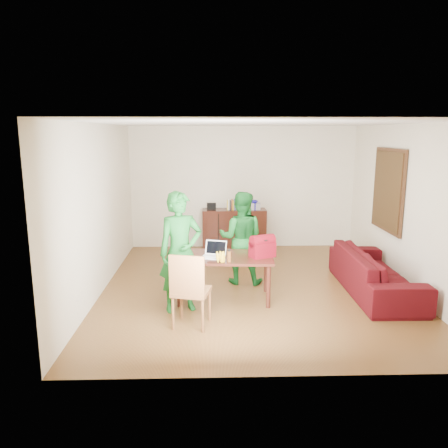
{
  "coord_description": "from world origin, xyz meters",
  "views": [
    {
      "loc": [
        -0.71,
        -6.96,
        2.55
      ],
      "look_at": [
        -0.51,
        -0.29,
        1.16
      ],
      "focal_mm": 35.0,
      "sensor_mm": 36.0,
      "label": 1
    }
  ],
  "objects_px": {
    "bottle": "(229,256)",
    "table": "(224,261)",
    "red_bag": "(262,248)",
    "person_near": "(180,252)",
    "laptop": "(213,255)",
    "sofa": "(375,272)",
    "chair": "(191,304)",
    "person_far": "(241,238)"
  },
  "relations": [
    {
      "from": "person_far",
      "to": "sofa",
      "type": "bearing_deg",
      "value": 176.82
    },
    {
      "from": "person_near",
      "to": "sofa",
      "type": "distance_m",
      "value": 3.21
    },
    {
      "from": "chair",
      "to": "person_near",
      "type": "xyz_separation_m",
      "value": [
        -0.17,
        0.55,
        0.58
      ]
    },
    {
      "from": "person_far",
      "to": "sofa",
      "type": "distance_m",
      "value": 2.26
    },
    {
      "from": "person_far",
      "to": "laptop",
      "type": "height_order",
      "value": "person_far"
    },
    {
      "from": "table",
      "to": "bottle",
      "type": "distance_m",
      "value": 0.37
    },
    {
      "from": "person_near",
      "to": "sofa",
      "type": "xyz_separation_m",
      "value": [
        3.1,
        0.64,
        -0.54
      ]
    },
    {
      "from": "chair",
      "to": "person_near",
      "type": "height_order",
      "value": "person_near"
    },
    {
      "from": "table",
      "to": "red_bag",
      "type": "distance_m",
      "value": 0.62
    },
    {
      "from": "chair",
      "to": "laptop",
      "type": "bearing_deg",
      "value": 84.28
    },
    {
      "from": "person_far",
      "to": "sofa",
      "type": "xyz_separation_m",
      "value": [
        2.15,
        -0.55,
        -0.46
      ]
    },
    {
      "from": "person_near",
      "to": "laptop",
      "type": "bearing_deg",
      "value": 14.0
    },
    {
      "from": "table",
      "to": "red_bag",
      "type": "bearing_deg",
      "value": -3.38
    },
    {
      "from": "person_near",
      "to": "person_far",
      "type": "bearing_deg",
      "value": 31.07
    },
    {
      "from": "person_far",
      "to": "laptop",
      "type": "xyz_separation_m",
      "value": [
        -0.48,
        -0.87,
        -0.05
      ]
    },
    {
      "from": "chair",
      "to": "sofa",
      "type": "bearing_deg",
      "value": 35.44
    },
    {
      "from": "red_bag",
      "to": "person_near",
      "type": "bearing_deg",
      "value": 172.28
    },
    {
      "from": "bottle",
      "to": "table",
      "type": "bearing_deg",
      "value": 100.72
    },
    {
      "from": "table",
      "to": "laptop",
      "type": "xyz_separation_m",
      "value": [
        -0.17,
        -0.1,
        0.13
      ]
    },
    {
      "from": "person_near",
      "to": "laptop",
      "type": "height_order",
      "value": "person_near"
    },
    {
      "from": "person_far",
      "to": "person_near",
      "type": "bearing_deg",
      "value": 62.26
    },
    {
      "from": "laptop",
      "to": "person_far",
      "type": "bearing_deg",
      "value": 77.88
    },
    {
      "from": "table",
      "to": "bottle",
      "type": "relative_size",
      "value": 8.49
    },
    {
      "from": "table",
      "to": "person_far",
      "type": "height_order",
      "value": "person_far"
    },
    {
      "from": "bottle",
      "to": "red_bag",
      "type": "distance_m",
      "value": 0.57
    },
    {
      "from": "bottle",
      "to": "person_far",
      "type": "bearing_deg",
      "value": 77.19
    },
    {
      "from": "table",
      "to": "laptop",
      "type": "height_order",
      "value": "laptop"
    },
    {
      "from": "sofa",
      "to": "person_near",
      "type": "bearing_deg",
      "value": 102.23
    },
    {
      "from": "person_far",
      "to": "red_bag",
      "type": "distance_m",
      "value": 0.88
    },
    {
      "from": "laptop",
      "to": "red_bag",
      "type": "relative_size",
      "value": 1.05
    },
    {
      "from": "bottle",
      "to": "sofa",
      "type": "relative_size",
      "value": 0.08
    },
    {
      "from": "person_far",
      "to": "bottle",
      "type": "relative_size",
      "value": 8.74
    },
    {
      "from": "table",
      "to": "sofa",
      "type": "height_order",
      "value": "table"
    },
    {
      "from": "laptop",
      "to": "sofa",
      "type": "bearing_deg",
      "value": 23.95
    },
    {
      "from": "chair",
      "to": "red_bag",
      "type": "xyz_separation_m",
      "value": [
        1.05,
        0.89,
        0.53
      ]
    },
    {
      "from": "laptop",
      "to": "bottle",
      "type": "bearing_deg",
      "value": -26.84
    },
    {
      "from": "laptop",
      "to": "sofa",
      "type": "relative_size",
      "value": 0.17
    },
    {
      "from": "chair",
      "to": "sofa",
      "type": "xyz_separation_m",
      "value": [
        2.93,
        1.18,
        0.04
      ]
    },
    {
      "from": "chair",
      "to": "bottle",
      "type": "xyz_separation_m",
      "value": [
        0.54,
        0.64,
        0.49
      ]
    },
    {
      "from": "person_near",
      "to": "bottle",
      "type": "distance_m",
      "value": 0.72
    },
    {
      "from": "person_far",
      "to": "chair",
      "type": "bearing_deg",
      "value": 76.73
    },
    {
      "from": "person_near",
      "to": "bottle",
      "type": "height_order",
      "value": "person_near"
    }
  ]
}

